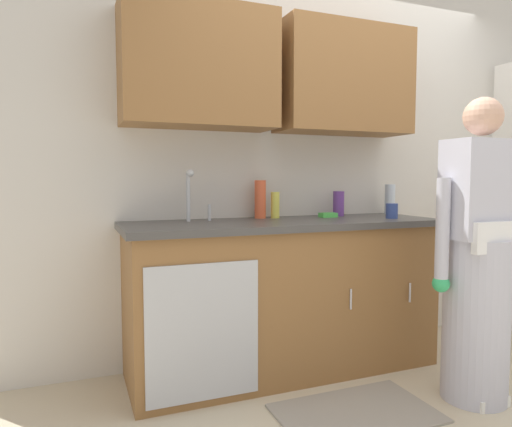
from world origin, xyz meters
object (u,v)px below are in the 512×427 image
Objects in this scene: bottle_soap at (275,205)px; bottle_dish_liquid at (390,199)px; person_at_sink at (478,273)px; sponge at (328,215)px; bottle_water_short at (260,199)px; sink at (201,226)px; cup_by_sink at (392,211)px; bottle_cleaner_spray at (339,204)px.

bottle_dish_liquid is at bearing -0.44° from bottle_soap.
person_at_sink is at bearing -49.71° from bottle_soap.
bottle_water_short is at bearing 167.82° from sponge.
person_at_sink is 14.73× the size of sponge.
bottle_soap is at bearing 17.53° from sink.
person_at_sink is 0.69m from cup_by_sink.
bottle_dish_liquid is at bearing 82.20° from person_at_sink.
bottle_water_short is at bearing 157.86° from cup_by_sink.
sink is at bearing -170.84° from bottle_cleaner_spray.
bottle_water_short reaches higher than bottle_cleaner_spray.
bottle_dish_liquid is 2.24× the size of cup_by_sink.
bottle_dish_liquid is at bearing 0.07° from bottle_cleaner_spray.
person_at_sink is 1.02m from bottle_cleaner_spray.
sink is at bearing -173.51° from bottle_dish_liquid.
bottle_dish_liquid is (1.45, 0.16, 0.12)m from sink.
sink is 5.19× the size of cup_by_sink.
bottle_dish_liquid is at bearing 54.41° from cup_by_sink.
bottle_cleaner_spray is at bearing 28.32° from sponge.
bottle_cleaner_spray is at bearing -3.22° from bottle_water_short.
bottle_cleaner_spray is at bearing 9.16° from sink.
person_at_sink reaches higher than bottle_soap.
bottle_water_short is 2.56× the size of cup_by_sink.
bottle_water_short is at bearing 176.78° from bottle_cleaner_spray.
bottle_cleaner_spray is 0.43m from bottle_dish_liquid.
sponge is (0.45, -0.10, -0.11)m from bottle_water_short.
cup_by_sink is at bearing -23.13° from bottle_soap.
person_at_sink is at bearing -71.55° from bottle_cleaner_spray.
bottle_cleaner_spray and bottle_soap have the same top height.
sponge is (0.35, -0.07, -0.07)m from bottle_soap.
person_at_sink is at bearing -29.45° from sink.
cup_by_sink is (-0.08, 0.62, 0.30)m from person_at_sink.
cup_by_sink reaches higher than sponge.
person_at_sink is 1.25m from bottle_soap.
sink reaches higher than cup_by_sink.
sink is 1.46m from bottle_dish_liquid.
bottle_soap is at bearing 156.87° from cup_by_sink.
bottle_soap is (-0.78, 0.92, 0.33)m from person_at_sink.
sink is 2.93× the size of bottle_cleaner_spray.
bottle_soap is 1.77× the size of cup_by_sink.
bottle_soap is (0.54, 0.17, 0.10)m from sink.
bottle_soap is at bearing 130.29° from person_at_sink.
sink reaches higher than bottle_dish_liquid.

